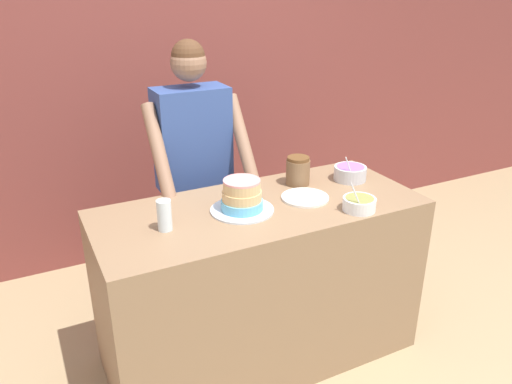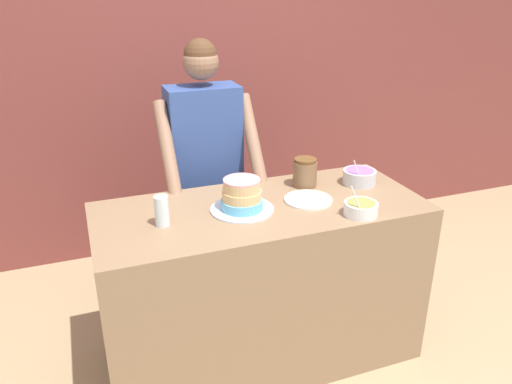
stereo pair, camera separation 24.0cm
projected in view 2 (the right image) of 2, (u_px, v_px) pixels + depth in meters
wall_back at (189, 78)px, 3.59m from camera, size 10.00×0.05×2.60m
counter at (261, 284)px, 2.66m from camera, size 1.65×0.70×0.91m
person_baker at (205, 156)px, 2.95m from camera, size 0.57×0.47×1.66m
cake at (242, 197)px, 2.41m from camera, size 0.31×0.31×0.16m
frosting_bowl_purple at (359, 176)px, 2.74m from camera, size 0.18×0.18×0.16m
frosting_bowl_olive at (361, 208)px, 2.38m from camera, size 0.16×0.16×0.16m
drinking_glass at (162, 211)px, 2.26m from camera, size 0.07×0.07×0.14m
ceramic_plate at (308, 200)px, 2.54m from camera, size 0.25×0.25×0.01m
stoneware_jar at (305, 173)px, 2.70m from camera, size 0.13×0.13×0.16m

